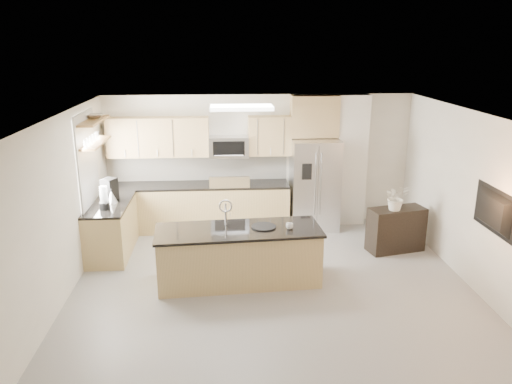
{
  "coord_description": "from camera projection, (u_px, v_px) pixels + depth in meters",
  "views": [
    {
      "loc": [
        -0.7,
        -6.41,
        3.57
      ],
      "look_at": [
        -0.19,
        1.3,
        1.23
      ],
      "focal_mm": 35.0,
      "sensor_mm": 36.0,
      "label": 1
    }
  ],
  "objects": [
    {
      "name": "cup",
      "position": [
        290.0,
        226.0,
        7.5
      ],
      "size": [
        0.15,
        0.15,
        0.09
      ],
      "primitive_type": "imported",
      "rotation": [
        0.0,
        0.0,
        -0.4
      ],
      "color": "silver",
      "rests_on": "island"
    },
    {
      "name": "credenza",
      "position": [
        396.0,
        229.0,
        8.8
      ],
      "size": [
        1.05,
        0.62,
        0.78
      ],
      "primitive_type": "cube",
      "rotation": [
        0.0,
        0.0,
        0.23
      ],
      "color": "black",
      "rests_on": "floor"
    },
    {
      "name": "back_counter",
      "position": [
        198.0,
        206.0,
        9.79
      ],
      "size": [
        3.55,
        0.66,
        1.44
      ],
      "color": "tan",
      "rests_on": "floor"
    },
    {
      "name": "shelf_upper",
      "position": [
        92.0,
        121.0,
        8.21
      ],
      "size": [
        0.3,
        1.2,
        0.04
      ],
      "primitive_type": "cube",
      "color": "olive",
      "rests_on": "wall_left"
    },
    {
      "name": "kettle",
      "position": [
        112.0,
        197.0,
        8.51
      ],
      "size": [
        0.2,
        0.2,
        0.25
      ],
      "color": "silver",
      "rests_on": "left_counter"
    },
    {
      "name": "wall_back",
      "position": [
        259.0,
        160.0,
        9.93
      ],
      "size": [
        6.0,
        0.02,
        2.6
      ],
      "primitive_type": "cube",
      "color": "silver",
      "rests_on": "floor"
    },
    {
      "name": "island",
      "position": [
        239.0,
        255.0,
        7.63
      ],
      "size": [
        2.55,
        1.07,
        1.29
      ],
      "rotation": [
        0.0,
        0.0,
        0.07
      ],
      "color": "tan",
      "rests_on": "floor"
    },
    {
      "name": "coffee_maker",
      "position": [
        109.0,
        190.0,
        8.66
      ],
      "size": [
        0.29,
        0.31,
        0.38
      ],
      "color": "black",
      "rests_on": "left_counter"
    },
    {
      "name": "ceiling_fixture",
      "position": [
        242.0,
        108.0,
        7.97
      ],
      "size": [
        1.0,
        0.5,
        0.06
      ],
      "primitive_type": "cube",
      "color": "white",
      "rests_on": "ceiling"
    },
    {
      "name": "refrigerator",
      "position": [
        314.0,
        184.0,
        9.76
      ],
      "size": [
        0.92,
        0.78,
        1.78
      ],
      "color": "silver",
      "rests_on": "floor"
    },
    {
      "name": "wall_right",
      "position": [
        488.0,
        210.0,
        7.02
      ],
      "size": [
        0.02,
        6.5,
        2.6
      ],
      "primitive_type": "cube",
      "color": "silver",
      "rests_on": "floor"
    },
    {
      "name": "range",
      "position": [
        230.0,
        206.0,
        9.82
      ],
      "size": [
        0.76,
        0.64,
        1.14
      ],
      "color": "black",
      "rests_on": "floor"
    },
    {
      "name": "upper_cabinets",
      "position": [
        192.0,
        137.0,
        9.54
      ],
      "size": [
        3.5,
        0.33,
        0.75
      ],
      "color": "tan",
      "rests_on": "wall_back"
    },
    {
      "name": "window",
      "position": [
        87.0,
        162.0,
        8.31
      ],
      "size": [
        0.04,
        1.15,
        1.65
      ],
      "color": "white",
      "rests_on": "wall_left"
    },
    {
      "name": "platter",
      "position": [
        264.0,
        227.0,
        7.57
      ],
      "size": [
        0.4,
        0.4,
        0.02
      ],
      "primitive_type": "cylinder",
      "rotation": [
        0.0,
        0.0,
        -0.05
      ],
      "color": "black",
      "rests_on": "island"
    },
    {
      "name": "television",
      "position": [
        489.0,
        211.0,
        6.81
      ],
      "size": [
        0.14,
        1.08,
        0.62
      ],
      "primitive_type": "imported",
      "rotation": [
        0.0,
        0.0,
        1.57
      ],
      "color": "black",
      "rests_on": "wall_right"
    },
    {
      "name": "shelf_lower",
      "position": [
        95.0,
        143.0,
        8.32
      ],
      "size": [
        0.3,
        1.2,
        0.04
      ],
      "primitive_type": "cube",
      "color": "olive",
      "rests_on": "wall_left"
    },
    {
      "name": "ceiling",
      "position": [
        277.0,
        120.0,
        6.45
      ],
      "size": [
        6.0,
        6.5,
        0.02
      ],
      "primitive_type": "cube",
      "color": "white",
      "rests_on": "wall_back"
    },
    {
      "name": "floor",
      "position": [
        275.0,
        299.0,
        7.21
      ],
      "size": [
        6.5,
        6.5,
        0.0
      ],
      "primitive_type": "plane",
      "color": "gray",
      "rests_on": "ground"
    },
    {
      "name": "blender",
      "position": [
        104.0,
        199.0,
        8.18
      ],
      "size": [
        0.17,
        0.17,
        0.39
      ],
      "color": "black",
      "rests_on": "left_counter"
    },
    {
      "name": "wall_front",
      "position": [
        322.0,
        359.0,
        3.73
      ],
      "size": [
        6.0,
        0.02,
        2.6
      ],
      "primitive_type": "cube",
      "color": "silver",
      "rests_on": "floor"
    },
    {
      "name": "left_counter",
      "position": [
        111.0,
        228.0,
        8.67
      ],
      "size": [
        0.66,
        1.5,
        0.92
      ],
      "color": "tan",
      "rests_on": "floor"
    },
    {
      "name": "wall_left",
      "position": [
        52.0,
        219.0,
        6.64
      ],
      "size": [
        0.02,
        6.5,
        2.6
      ],
      "primitive_type": "cube",
      "color": "silver",
      "rests_on": "floor"
    },
    {
      "name": "flower_vase",
      "position": [
        397.0,
        191.0,
        8.51
      ],
      "size": [
        0.69,
        0.63,
        0.68
      ],
      "primitive_type": "imported",
      "rotation": [
        0.0,
        0.0,
        0.16
      ],
      "color": "silver",
      "rests_on": "credenza"
    },
    {
      "name": "microwave",
      "position": [
        229.0,
        147.0,
        9.6
      ],
      "size": [
        0.76,
        0.4,
        0.4
      ],
      "color": "silver",
      "rests_on": "upper_cabinets"
    },
    {
      "name": "bowl",
      "position": [
        95.0,
        115.0,
        8.36
      ],
      "size": [
        0.39,
        0.39,
        0.09
      ],
      "primitive_type": "imported",
      "rotation": [
        0.0,
        0.0,
        0.1
      ],
      "color": "silver",
      "rests_on": "shelf_upper"
    },
    {
      "name": "partition_column",
      "position": [
        351.0,
        161.0,
        9.91
      ],
      "size": [
        0.6,
        0.3,
        2.6
      ],
      "primitive_type": "cube",
      "color": "silver",
      "rests_on": "floor"
    }
  ]
}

